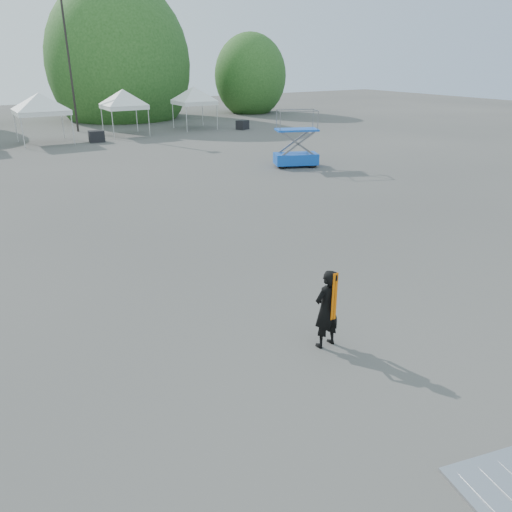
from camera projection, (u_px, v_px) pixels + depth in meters
ground at (259, 290)px, 12.88m from camera, size 120.00×120.00×0.00m
light_pole_east at (69, 57)px, 37.56m from camera, size 0.60×0.25×9.80m
tree_mid_e at (119, 64)px, 46.26m from camera, size 5.12×5.12×7.79m
tree_far_e at (250, 76)px, 51.45m from camera, size 3.84×3.84×5.84m
tent_e at (39, 97)px, 33.26m from camera, size 4.70×4.70×3.88m
tent_f at (123, 93)px, 36.67m from camera, size 4.12×4.12×3.88m
tent_g at (194, 90)px, 39.99m from camera, size 4.09×4.09×3.88m
man at (327, 309)px, 10.09m from camera, size 0.65×0.45×1.70m
scissor_lift at (296, 139)px, 26.57m from camera, size 2.56×1.93×2.97m
crate_mid at (97, 136)px, 34.66m from camera, size 1.08×0.88×0.78m
crate_east at (242, 125)px, 40.65m from camera, size 1.15×1.04×0.72m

